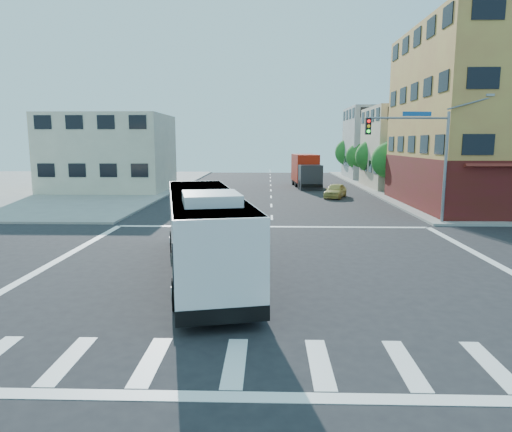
{
  "coord_description": "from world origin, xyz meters",
  "views": [
    {
      "loc": [
        -0.22,
        -18.08,
        5.15
      ],
      "look_at": [
        -0.82,
        3.27,
        1.68
      ],
      "focal_mm": 32.0,
      "sensor_mm": 36.0,
      "label": 1
    }
  ],
  "objects": [
    {
      "name": "transit_bus",
      "position": [
        -2.71,
        -0.71,
        1.73
      ],
      "size": [
        5.1,
        12.24,
        3.54
      ],
      "rotation": [
        0.0,
        0.0,
        0.22
      ],
      "color": "black",
      "rests_on": "ground"
    },
    {
      "name": "building_east_near",
      "position": [
        16.98,
        33.98,
        4.51
      ],
      "size": [
        12.06,
        10.06,
        9.0
      ],
      "color": "#B9A78D",
      "rests_on": "ground"
    },
    {
      "name": "street_tree_c",
      "position": [
        11.9,
        43.92,
        3.46
      ],
      "size": [
        3.4,
        3.4,
        5.29
      ],
      "color": "#371F14",
      "rests_on": "ground"
    },
    {
      "name": "street_tree_b",
      "position": [
        11.9,
        35.92,
        3.75
      ],
      "size": [
        3.8,
        3.8,
        5.79
      ],
      "color": "#371F14",
      "rests_on": "ground"
    },
    {
      "name": "box_truck",
      "position": [
        4.07,
        34.66,
        1.81
      ],
      "size": [
        3.04,
        8.47,
        3.74
      ],
      "rotation": [
        0.0,
        0.0,
        0.07
      ],
      "color": "#26272B",
      "rests_on": "ground"
    },
    {
      "name": "signal_mast_ne",
      "position": [
        9.08,
        10.62,
        4.98
      ],
      "size": [
        7.91,
        1.13,
        8.07
      ],
      "color": "slate",
      "rests_on": "ground"
    },
    {
      "name": "ground",
      "position": [
        0.0,
        0.0,
        0.0
      ],
      "size": [
        120.0,
        120.0,
        0.0
      ],
      "primitive_type": "plane",
      "color": "black",
      "rests_on": "ground"
    },
    {
      "name": "street_tree_a",
      "position": [
        11.9,
        27.92,
        3.59
      ],
      "size": [
        3.6,
        3.6,
        5.53
      ],
      "color": "#371F14",
      "rests_on": "ground"
    },
    {
      "name": "street_tree_d",
      "position": [
        11.9,
        51.92,
        3.88
      ],
      "size": [
        4.0,
        4.0,
        6.03
      ],
      "color": "#371F14",
      "rests_on": "ground"
    },
    {
      "name": "parked_car",
      "position": [
        6.02,
        24.58,
        0.67
      ],
      "size": [
        2.86,
        4.24,
        1.34
      ],
      "primitive_type": "imported",
      "rotation": [
        0.0,
        0.0,
        -0.36
      ],
      "color": "#D1BB5B",
      "rests_on": "ground"
    },
    {
      "name": "building_west",
      "position": [
        -17.02,
        29.98,
        4.01
      ],
      "size": [
        12.06,
        10.06,
        8.0
      ],
      "color": "beige",
      "rests_on": "ground"
    },
    {
      "name": "building_east_far",
      "position": [
        16.98,
        47.98,
        5.01
      ],
      "size": [
        12.06,
        10.06,
        10.0
      ],
      "color": "#ABABA5",
      "rests_on": "ground"
    }
  ]
}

